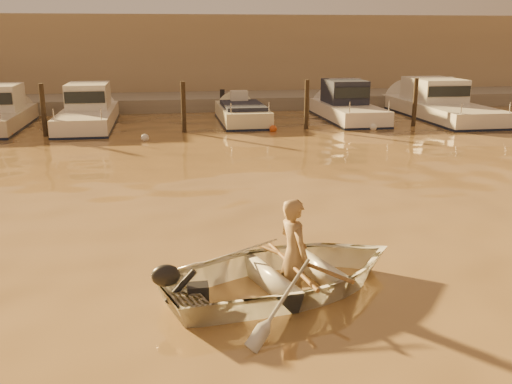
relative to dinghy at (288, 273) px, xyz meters
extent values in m
plane|color=olive|center=(-0.74, 1.02, -0.29)|extent=(160.00, 160.00, 0.00)
imported|color=silver|center=(0.00, 0.00, 0.00)|extent=(4.58, 3.86, 0.81)
imported|color=#96734B|center=(0.10, 0.03, 0.30)|extent=(0.60, 0.74, 1.76)
cylinder|color=brown|center=(0.24, 0.08, 0.13)|extent=(1.09, 1.85, 0.13)
cylinder|color=brown|center=(0.05, 0.02, 0.13)|extent=(0.34, 2.09, 0.13)
cylinder|color=#2D2319|center=(-6.24, 14.82, 0.61)|extent=(0.18, 0.18, 2.20)
cylinder|color=#2D2319|center=(-0.94, 14.82, 0.61)|extent=(0.18, 0.18, 2.20)
cylinder|color=#2D2319|center=(4.06, 14.82, 0.61)|extent=(0.18, 0.18, 2.20)
cylinder|color=#2D2319|center=(8.76, 14.82, 0.61)|extent=(0.18, 0.18, 2.20)
sphere|color=orange|center=(-7.60, 14.81, -0.19)|extent=(0.30, 0.30, 0.30)
sphere|color=silver|center=(-2.46, 13.22, -0.19)|extent=(0.30, 0.30, 0.30)
sphere|color=#C74C17|center=(2.60, 14.45, -0.19)|extent=(0.30, 0.30, 0.30)
sphere|color=white|center=(6.72, 14.18, -0.19)|extent=(0.30, 0.30, 0.30)
cube|color=gray|center=(-0.74, 22.52, -0.14)|extent=(52.00, 4.00, 1.00)
cube|color=#9E8466|center=(-0.74, 28.02, 2.11)|extent=(46.00, 7.00, 4.80)
camera|label=1|loc=(-1.80, -7.89, 3.57)|focal=40.00mm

